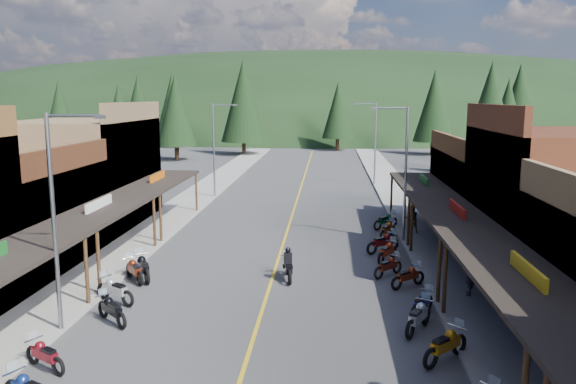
% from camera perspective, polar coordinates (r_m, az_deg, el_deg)
% --- Properties ---
extents(ground, '(220.00, 220.00, 0.00)m').
position_cam_1_polar(ground, '(26.34, -1.78, -9.28)').
color(ground, '#38383A').
rests_on(ground, ground).
extents(centerline, '(0.15, 90.00, 0.01)m').
position_cam_1_polar(centerline, '(45.66, 0.81, -1.13)').
color(centerline, gold).
rests_on(centerline, ground).
extents(sidewalk_west, '(3.40, 94.00, 0.15)m').
position_cam_1_polar(sidewalk_west, '(46.95, -9.85, -0.89)').
color(sidewalk_west, gray).
rests_on(sidewalk_west, ground).
extents(sidewalk_east, '(3.40, 94.00, 0.15)m').
position_cam_1_polar(sidewalk_east, '(45.97, 11.71, -1.17)').
color(sidewalk_east, gray).
rests_on(sidewalk_east, ground).
extents(shop_west_2, '(10.90, 9.00, 6.20)m').
position_cam_1_polar(shop_west_2, '(31.70, -27.04, -2.34)').
color(shop_west_2, '#3F2111').
rests_on(shop_west_2, ground).
extents(shop_west_3, '(10.90, 10.20, 8.20)m').
position_cam_1_polar(shop_west_3, '(39.95, -20.12, 1.83)').
color(shop_west_3, brown).
rests_on(shop_west_3, ground).
extents(shop_east_2, '(10.90, 9.00, 8.20)m').
position_cam_1_polar(shop_east_2, '(29.17, 26.62, -1.29)').
color(shop_east_2, '#562B19').
rests_on(shop_east_2, ground).
extents(shop_east_3, '(10.90, 10.20, 6.20)m').
position_cam_1_polar(shop_east_3, '(38.23, 21.05, -0.04)').
color(shop_east_3, '#4C2D16').
rests_on(shop_east_3, ground).
extents(streetlight_0, '(2.16, 0.18, 8.00)m').
position_cam_1_polar(streetlight_0, '(21.46, -22.40, -2.04)').
color(streetlight_0, gray).
rests_on(streetlight_0, ground).
extents(streetlight_1, '(2.16, 0.18, 8.00)m').
position_cam_1_polar(streetlight_1, '(47.92, -7.39, 4.68)').
color(streetlight_1, gray).
rests_on(streetlight_1, ground).
extents(streetlight_2, '(2.16, 0.18, 8.00)m').
position_cam_1_polar(streetlight_2, '(33.31, 11.63, 2.42)').
color(streetlight_2, gray).
rests_on(streetlight_2, ground).
extents(streetlight_3, '(2.16, 0.18, 8.00)m').
position_cam_1_polar(streetlight_3, '(55.10, 8.71, 5.29)').
color(streetlight_3, gray).
rests_on(streetlight_3, ground).
extents(ridge_hill, '(310.00, 140.00, 60.00)m').
position_cam_1_polar(ridge_hill, '(160.03, 3.25, 6.56)').
color(ridge_hill, black).
rests_on(ridge_hill, ground).
extents(pine_0, '(5.04, 5.04, 11.00)m').
position_cam_1_polar(pine_0, '(96.70, -22.19, 7.71)').
color(pine_0, black).
rests_on(pine_0, ground).
extents(pine_1, '(5.88, 5.88, 12.50)m').
position_cam_1_polar(pine_1, '(98.45, -11.65, 8.68)').
color(pine_1, black).
rests_on(pine_1, ground).
extents(pine_2, '(6.72, 6.72, 14.00)m').
position_cam_1_polar(pine_2, '(83.74, -4.55, 9.23)').
color(pine_2, black).
rests_on(pine_2, ground).
extents(pine_3, '(5.04, 5.04, 11.00)m').
position_cam_1_polar(pine_3, '(90.81, 5.10, 8.30)').
color(pine_3, black).
rests_on(pine_3, ground).
extents(pine_4, '(5.88, 5.88, 12.50)m').
position_cam_1_polar(pine_4, '(86.17, 14.62, 8.46)').
color(pine_4, black).
rests_on(pine_4, ground).
extents(pine_5, '(6.72, 6.72, 14.00)m').
position_cam_1_polar(pine_5, '(101.74, 22.40, 8.61)').
color(pine_5, black).
rests_on(pine_5, ground).
extents(pine_7, '(5.88, 5.88, 12.50)m').
position_cam_1_polar(pine_7, '(106.56, -14.96, 8.62)').
color(pine_7, black).
rests_on(pine_7, ground).
extents(pine_8, '(4.48, 4.48, 10.00)m').
position_cam_1_polar(pine_8, '(69.34, -16.76, 7.12)').
color(pine_8, black).
rests_on(pine_8, ground).
extents(pine_9, '(4.93, 4.93, 10.80)m').
position_cam_1_polar(pine_9, '(73.01, 21.38, 7.29)').
color(pine_9, black).
rests_on(pine_9, ground).
extents(pine_10, '(5.38, 5.38, 11.60)m').
position_cam_1_polar(pine_10, '(77.59, -11.36, 8.16)').
color(pine_10, black).
rests_on(pine_10, ground).
extents(pine_11, '(5.82, 5.82, 12.40)m').
position_cam_1_polar(pine_11, '(65.15, 19.84, 7.89)').
color(pine_11, black).
rests_on(pine_11, ground).
extents(bike_west_4, '(1.99, 1.53, 1.10)m').
position_cam_1_polar(bike_west_4, '(19.90, -23.49, -14.85)').
color(bike_west_4, maroon).
rests_on(bike_west_4, ground).
extents(bike_west_5, '(2.03, 1.93, 1.20)m').
position_cam_1_polar(bike_west_5, '(22.75, -17.48, -11.23)').
color(bike_west_5, black).
rests_on(bike_west_5, ground).
extents(bike_west_6, '(2.27, 1.75, 1.26)m').
position_cam_1_polar(bike_west_6, '(24.81, -17.18, -9.38)').
color(bike_west_6, '#AFAEB4').
rests_on(bike_west_6, ground).
extents(bike_west_7, '(1.86, 2.12, 1.22)m').
position_cam_1_polar(bike_west_7, '(27.36, -15.35, -7.56)').
color(bike_west_7, '#631E0D').
rests_on(bike_west_7, ground).
extents(bike_west_8, '(1.83, 2.37, 1.32)m').
position_cam_1_polar(bike_west_8, '(27.52, -14.51, -7.31)').
color(bike_west_8, black).
rests_on(bike_west_8, ground).
extents(bike_east_4, '(2.10, 2.08, 1.27)m').
position_cam_1_polar(bike_east_4, '(19.51, 15.73, -14.63)').
color(bike_east_4, '#BA740D').
rests_on(bike_east_4, ground).
extents(bike_east_5, '(1.73, 2.30, 1.27)m').
position_cam_1_polar(bike_east_5, '(21.55, 13.10, -12.12)').
color(bike_east_5, '#A7A7AC').
rests_on(bike_east_5, ground).
extents(bike_east_6, '(1.55, 1.92, 1.07)m').
position_cam_1_polar(bike_east_6, '(23.17, 13.46, -10.83)').
color(bike_east_6, navy).
rests_on(bike_east_6, ground).
extents(bike_east_7, '(1.96, 1.72, 1.12)m').
position_cam_1_polar(bike_east_7, '(26.20, 12.10, -8.30)').
color(bike_east_7, maroon).
rests_on(bike_east_7, ground).
extents(bike_east_8, '(1.85, 1.86, 1.12)m').
position_cam_1_polar(bike_east_8, '(27.53, 10.15, -7.35)').
color(bike_east_8, '#631A0D').
rests_on(bike_east_8, ground).
extents(bike_east_9, '(1.65, 2.14, 1.19)m').
position_cam_1_polar(bike_east_9, '(29.92, 10.06, -5.90)').
color(bike_east_9, red).
rests_on(bike_east_9, ground).
extents(bike_east_10, '(2.23, 1.92, 1.27)m').
position_cam_1_polar(bike_east_10, '(31.56, 9.62, -4.99)').
color(bike_east_10, '#620D0E').
rests_on(bike_east_10, ground).
extents(bike_east_11, '(1.59, 2.18, 1.20)m').
position_cam_1_polar(bike_east_11, '(34.70, 10.06, -3.73)').
color(bike_east_11, '#9F440B').
rests_on(bike_east_11, ground).
extents(bike_east_12, '(2.04, 1.91, 1.20)m').
position_cam_1_polar(bike_east_12, '(37.21, 9.89, -2.82)').
color(bike_east_12, '#0D4522').
rests_on(bike_east_12, ground).
extents(rider_on_bike, '(1.06, 2.25, 1.65)m').
position_cam_1_polar(rider_on_bike, '(26.65, 0.02, -7.55)').
color(rider_on_bike, black).
rests_on(rider_on_bike, ground).
extents(pedestrian_east_a, '(0.55, 0.74, 1.84)m').
position_cam_1_polar(pedestrian_east_a, '(25.42, 17.99, -7.92)').
color(pedestrian_east_a, black).
rests_on(pedestrian_east_a, sidewalk_east).
extents(pedestrian_east_b, '(0.96, 0.70, 1.78)m').
position_cam_1_polar(pedestrian_east_b, '(35.81, 12.46, -2.68)').
color(pedestrian_east_b, brown).
rests_on(pedestrian_east_b, sidewalk_east).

